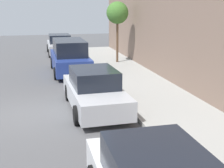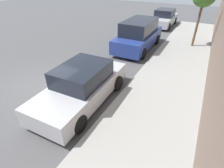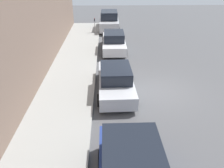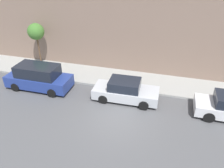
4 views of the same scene
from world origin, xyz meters
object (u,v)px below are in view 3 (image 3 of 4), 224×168
parked_suv_nearest (109,21)px  parked_sedan_second (114,42)px  parking_meter_near (95,24)px  parked_sedan_third (116,80)px

parked_suv_nearest → parked_sedan_second: (-0.28, 6.64, -0.21)m
parked_suv_nearest → parked_sedan_second: 6.65m
parked_sedan_second → parking_meter_near: (1.78, -5.16, 0.30)m
parked_sedan_second → parked_sedan_third: 6.81m
parked_sedan_third → parking_meter_near: bearing=-82.3°
parked_suv_nearest → parked_sedan_second: bearing=92.4°
parked_suv_nearest → parked_sedan_third: parked_suv_nearest is taller
parked_suv_nearest → parking_meter_near: size_ratio=3.41×
parked_sedan_third → parking_meter_near: parking_meter_near is taller
parked_suv_nearest → parking_meter_near: (1.50, 1.48, 0.09)m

